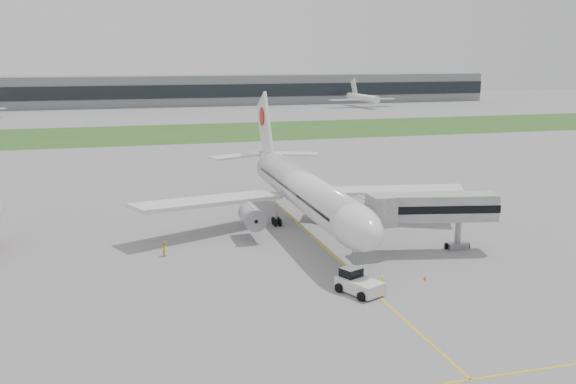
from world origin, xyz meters
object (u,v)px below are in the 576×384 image
object	(u,v)px
pushback_tug	(357,282)
airliner	(302,188)
ground_crew_near	(382,285)
jet_bridge	(428,208)

from	to	relation	value
pushback_tug	airliner	bearing A→B (deg)	61.29
airliner	ground_crew_near	distance (m)	26.98
airliner	pushback_tug	distance (m)	26.08
pushback_tug	ground_crew_near	world-z (taller)	pushback_tug
ground_crew_near	pushback_tug	bearing A→B (deg)	-47.35
airliner	jet_bridge	xyz separation A→B (m)	(11.77, -14.62, -0.17)
pushback_tug	ground_crew_near	bearing A→B (deg)	-46.50
airliner	ground_crew_near	xyz separation A→B (m)	(0.67, -26.55, -4.71)
airliner	ground_crew_near	bearing A→B (deg)	-88.55
ground_crew_near	airliner	bearing A→B (deg)	-114.37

